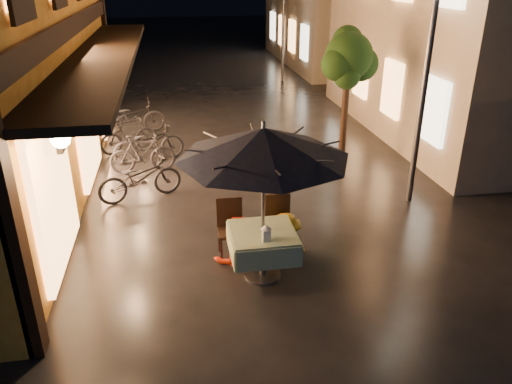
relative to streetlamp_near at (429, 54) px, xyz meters
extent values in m
plane|color=black|center=(-3.00, -2.00, -2.92)|extent=(90.00, 90.00, 0.00)
cube|color=black|center=(-6.47, 2.00, 0.38)|extent=(0.12, 11.00, 0.35)
cube|color=black|center=(-5.90, 2.00, -0.17)|extent=(1.20, 10.50, 0.12)
cube|color=#FFA75C|center=(-6.44, -1.50, -1.52)|extent=(0.10, 2.20, 2.40)
cube|color=#FFA75C|center=(-6.44, 2.00, -1.52)|extent=(0.10, 2.20, 2.40)
cube|color=#FFA75C|center=(-6.44, 5.50, -1.52)|extent=(0.10, 2.20, 2.40)
cube|color=beige|center=(4.50, 4.50, 0.33)|extent=(7.00, 9.00, 6.50)
cube|color=#FFA75C|center=(0.95, 1.20, -1.42)|extent=(0.10, 1.00, 1.40)
cube|color=#FFA75C|center=(0.95, 3.40, -1.42)|extent=(0.10, 1.00, 1.40)
cube|color=#FFA75C|center=(0.95, 5.60, -1.42)|extent=(0.10, 1.00, 1.40)
cube|color=#FFA75C|center=(0.95, 7.80, -1.42)|extent=(0.10, 1.00, 1.40)
cube|color=#FFA75C|center=(0.95, 12.20, -1.42)|extent=(0.10, 1.00, 1.40)
cube|color=#FFA75C|center=(0.95, 14.40, -1.42)|extent=(0.10, 1.00, 1.40)
cube|color=#FFA75C|center=(0.95, 16.60, -1.42)|extent=(0.10, 1.00, 1.40)
cube|color=#FFA75C|center=(0.95, 18.80, -1.42)|extent=(0.10, 1.00, 1.40)
cylinder|color=black|center=(-0.60, 2.50, -1.82)|extent=(0.16, 0.16, 2.20)
sphere|color=black|center=(-0.60, 2.50, -0.42)|extent=(1.10, 1.10, 1.10)
sphere|color=black|center=(-0.25, 2.60, -0.62)|extent=(0.80, 0.80, 0.80)
sphere|color=black|center=(-0.90, 2.35, -0.57)|extent=(0.76, 0.76, 0.76)
sphere|color=black|center=(-0.55, 2.80, -0.12)|extent=(0.70, 0.70, 0.70)
sphere|color=black|center=(-0.70, 2.25, -0.82)|extent=(0.60, 0.60, 0.60)
cylinder|color=#59595E|center=(0.00, 0.00, -0.92)|extent=(0.12, 0.12, 4.00)
cylinder|color=#59595E|center=(0.00, 12.00, -0.92)|extent=(0.12, 0.12, 4.00)
cylinder|color=#59595E|center=(-3.44, -2.21, -2.56)|extent=(0.10, 0.10, 0.72)
cylinder|color=#59595E|center=(-3.44, -2.21, -2.90)|extent=(0.56, 0.56, 0.04)
cube|color=#335F38|center=(-3.44, -2.21, -2.17)|extent=(0.95, 0.95, 0.06)
cube|color=#335F38|center=(-2.97, -2.21, -2.33)|extent=(0.04, 0.95, 0.33)
cube|color=#335F38|center=(-3.92, -2.21, -2.33)|extent=(0.04, 0.95, 0.33)
cube|color=#335F38|center=(-3.44, -1.73, -2.33)|extent=(0.95, 0.04, 0.33)
cube|color=#335F38|center=(-3.44, -2.68, -2.33)|extent=(0.95, 0.04, 0.33)
cylinder|color=#59595E|center=(-3.44, -2.21, -1.77)|extent=(0.05, 0.05, 2.30)
cone|color=black|center=(-3.44, -2.21, -0.77)|extent=(2.47, 2.47, 0.44)
cylinder|color=#59595E|center=(-3.44, -2.21, -0.52)|extent=(0.06, 0.06, 0.12)
cube|color=black|center=(-3.84, -1.56, -2.47)|extent=(0.42, 0.42, 0.05)
cube|color=black|center=(-3.84, -1.37, -2.22)|extent=(0.42, 0.04, 0.55)
cylinder|color=black|center=(-4.02, -1.74, -2.70)|extent=(0.04, 0.04, 0.43)
cylinder|color=black|center=(-3.66, -1.74, -2.70)|extent=(0.04, 0.04, 0.43)
cylinder|color=black|center=(-4.02, -1.38, -2.70)|extent=(0.04, 0.04, 0.43)
cylinder|color=black|center=(-3.66, -1.38, -2.70)|extent=(0.04, 0.04, 0.43)
cube|color=black|center=(-3.04, -1.56, -2.47)|extent=(0.42, 0.42, 0.05)
cube|color=black|center=(-3.04, -1.37, -2.22)|extent=(0.42, 0.04, 0.55)
cylinder|color=black|center=(-3.22, -1.74, -2.70)|extent=(0.04, 0.04, 0.43)
cylinder|color=black|center=(-2.86, -1.74, -2.70)|extent=(0.04, 0.04, 0.43)
cylinder|color=black|center=(-3.22, -1.38, -2.70)|extent=(0.04, 0.04, 0.43)
cylinder|color=black|center=(-2.86, -1.38, -2.70)|extent=(0.04, 0.04, 0.43)
cube|color=white|center=(-3.44, -2.48, -2.05)|extent=(0.11, 0.11, 0.18)
cube|color=#FFD88C|center=(-3.44, -2.48, -2.06)|extent=(0.07, 0.07, 0.12)
cone|color=white|center=(-3.44, -2.48, -1.92)|extent=(0.16, 0.16, 0.07)
imported|color=red|center=(-3.79, -1.69, -2.16)|extent=(0.83, 0.70, 1.51)
imported|color=gold|center=(-2.97, -1.65, -2.20)|extent=(1.04, 0.78, 1.43)
imported|color=black|center=(-5.38, 0.99, -2.47)|extent=(1.82, 1.14, 0.90)
imported|color=black|center=(-5.39, 2.48, -2.47)|extent=(1.53, 0.55, 0.90)
imported|color=black|center=(-5.26, 3.18, -2.46)|extent=(1.85, 1.07, 0.92)
imported|color=black|center=(-5.79, 3.95, -2.47)|extent=(1.53, 1.00, 0.90)
imported|color=black|center=(-5.77, 5.63, -2.45)|extent=(1.85, 0.81, 0.94)
camera|label=1|loc=(-4.64, -8.57, 1.42)|focal=35.00mm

